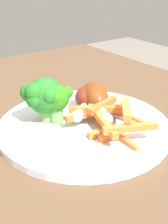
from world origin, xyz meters
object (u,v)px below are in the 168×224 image
object	(u,v)px
chicken_drumstick_far	(95,98)
broccoli_floret_front	(44,96)
carrot_fries_pile	(111,119)
chicken_drumstick_near	(90,99)
broccoli_floret_middle	(57,99)
dining_table	(100,204)
dinner_plate	(84,126)

from	to	relation	value
chicken_drumstick_far	broccoli_floret_front	bearing A→B (deg)	-99.37
carrot_fries_pile	chicken_drumstick_near	world-z (taller)	carrot_fries_pile
broccoli_floret_front	broccoli_floret_middle	world-z (taller)	broccoli_floret_front
dining_table	broccoli_floret_front	bearing A→B (deg)	-164.04
chicken_drumstick_near	chicken_drumstick_far	size ratio (longest dim) A/B	0.89
dining_table	chicken_drumstick_near	bearing A→B (deg)	151.60
broccoli_floret_middle	chicken_drumstick_near	xyz separation A→B (m)	(-0.01, 0.07, -0.02)
dinner_plate	dining_table	bearing A→B (deg)	-14.52
broccoli_floret_middle	carrot_fries_pile	size ratio (longest dim) A/B	0.48
dining_table	chicken_drumstick_near	distance (m)	0.18
carrot_fries_pile	chicken_drumstick_near	bearing A→B (deg)	166.78
carrot_fries_pile	chicken_drumstick_far	bearing A→B (deg)	161.10
dining_table	dinner_plate	distance (m)	0.13
dinner_plate	chicken_drumstick_far	size ratio (longest dim) A/B	2.19
carrot_fries_pile	chicken_drumstick_far	xyz separation A→B (m)	(-0.07, 0.02, 0.00)
dining_table	dinner_plate	bearing A→B (deg)	165.48
carrot_fries_pile	chicken_drumstick_far	world-z (taller)	chicken_drumstick_far
dinner_plate	broccoli_floret_middle	bearing A→B (deg)	-128.85
dining_table	dinner_plate	xyz separation A→B (m)	(-0.07, 0.02, 0.11)
dining_table	chicken_drumstick_far	xyz separation A→B (m)	(-0.10, 0.06, 0.14)
chicken_drumstick_far	dinner_plate	bearing A→B (deg)	-59.14
carrot_fries_pile	chicken_drumstick_near	xyz separation A→B (m)	(-0.08, 0.02, 0.00)
dinner_plate	chicken_drumstick_near	bearing A→B (deg)	132.63
broccoli_floret_front	broccoli_floret_middle	bearing A→B (deg)	47.40
dinner_plate	broccoli_floret_front	distance (m)	0.08
chicken_drumstick_near	chicken_drumstick_far	bearing A→B (deg)	29.02
broccoli_floret_front	chicken_drumstick_near	distance (m)	0.09
dining_table	broccoli_floret_front	xyz separation A→B (m)	(-0.11, -0.03, 0.16)
broccoli_floret_front	chicken_drumstick_near	bearing A→B (deg)	86.09
broccoli_floret_middle	carrot_fries_pile	world-z (taller)	broccoli_floret_middle
broccoli_floret_middle	carrot_fries_pile	distance (m)	0.09
dining_table	broccoli_floret_middle	distance (m)	0.19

